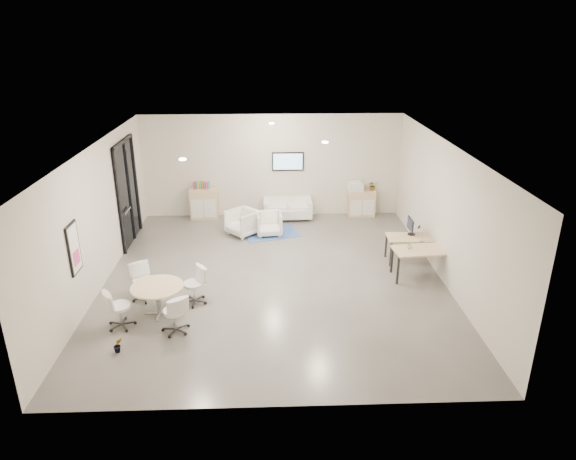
# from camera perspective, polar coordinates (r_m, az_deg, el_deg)

# --- Properties ---
(room_shell) EXTENTS (9.60, 10.60, 4.80)m
(room_shell) POSITION_cam_1_polar(r_m,az_deg,el_deg) (11.76, -1.63, 1.61)
(room_shell) COLOR #53504C
(room_shell) RESTS_ON ground
(glass_door) EXTENTS (0.09, 1.90, 2.85)m
(glass_door) POSITION_cam_1_polar(r_m,az_deg,el_deg) (14.69, -17.40, 4.33)
(glass_door) COLOR black
(glass_door) RESTS_ON room_shell
(artwork) EXTENTS (0.05, 0.54, 1.04)m
(artwork) POSITION_cam_1_polar(r_m,az_deg,el_deg) (11.00, -22.69, -1.91)
(artwork) COLOR black
(artwork) RESTS_ON room_shell
(wall_tv) EXTENTS (0.98, 0.06, 0.58)m
(wall_tv) POSITION_cam_1_polar(r_m,az_deg,el_deg) (16.00, -0.02, 7.62)
(wall_tv) COLOR black
(wall_tv) RESTS_ON room_shell
(ceiling_spots) EXTENTS (3.14, 4.14, 0.03)m
(ceiling_spots) POSITION_cam_1_polar(r_m,az_deg,el_deg) (12.13, -2.71, 9.98)
(ceiling_spots) COLOR #FFEAC6
(ceiling_spots) RESTS_ON room_shell
(sideboard_left) EXTENTS (0.85, 0.44, 0.96)m
(sideboard_left) POSITION_cam_1_polar(r_m,az_deg,el_deg) (16.27, -9.30, 2.91)
(sideboard_left) COLOR tan
(sideboard_left) RESTS_ON room_shell
(sideboard_right) EXTENTS (0.84, 0.41, 0.84)m
(sideboard_right) POSITION_cam_1_polar(r_m,az_deg,el_deg) (16.44, 8.15, 2.96)
(sideboard_right) COLOR tan
(sideboard_right) RESTS_ON room_shell
(books) EXTENTS (0.49, 0.14, 0.22)m
(books) POSITION_cam_1_polar(r_m,az_deg,el_deg) (16.11, -9.57, 4.90)
(books) COLOR red
(books) RESTS_ON sideboard_left
(printer) EXTENTS (0.49, 0.42, 0.31)m
(printer) POSITION_cam_1_polar(r_m,az_deg,el_deg) (16.24, 7.50, 4.86)
(printer) COLOR white
(printer) RESTS_ON sideboard_right
(loveseat) EXTENTS (1.51, 0.78, 0.56)m
(loveseat) POSITION_cam_1_polar(r_m,az_deg,el_deg) (16.09, -0.06, 2.33)
(loveseat) COLOR silver
(loveseat) RESTS_ON room_shell
(blue_rug) EXTENTS (1.78, 1.43, 0.01)m
(blue_rug) POSITION_cam_1_polar(r_m,az_deg,el_deg) (15.01, -1.88, -0.36)
(blue_rug) COLOR navy
(blue_rug) RESTS_ON room_shell
(armchair_left) EXTENTS (1.08, 1.08, 0.81)m
(armchair_left) POSITION_cam_1_polar(r_m,az_deg,el_deg) (14.86, -5.05, 0.99)
(armchair_left) COLOR silver
(armchair_left) RESTS_ON room_shell
(armchair_right) EXTENTS (0.77, 0.73, 0.73)m
(armchair_right) POSITION_cam_1_polar(r_m,az_deg,el_deg) (14.81, -2.13, 0.82)
(armchair_right) COLOR silver
(armchair_right) RESTS_ON room_shell
(desk_rear) EXTENTS (1.31, 0.68, 0.68)m
(desk_rear) POSITION_cam_1_polar(r_m,az_deg,el_deg) (13.40, 13.68, -1.00)
(desk_rear) COLOR tan
(desk_rear) RESTS_ON room_shell
(desk_front) EXTENTS (1.49, 0.85, 0.74)m
(desk_front) POSITION_cam_1_polar(r_m,az_deg,el_deg) (12.56, 14.82, -2.40)
(desk_front) COLOR tan
(desk_front) RESTS_ON room_shell
(monitor) EXTENTS (0.20, 0.50, 0.44)m
(monitor) POSITION_cam_1_polar(r_m,az_deg,el_deg) (13.41, 13.46, 0.44)
(monitor) COLOR black
(monitor) RESTS_ON desk_rear
(round_table) EXTENTS (1.08, 1.08, 0.66)m
(round_table) POSITION_cam_1_polar(r_m,az_deg,el_deg) (11.00, -14.31, -6.46)
(round_table) COLOR tan
(round_table) RESTS_ON room_shell
(meeting_chairs) EXTENTS (2.15, 2.15, 0.82)m
(meeting_chairs) POSITION_cam_1_polar(r_m,az_deg,el_deg) (11.07, -14.23, -7.20)
(meeting_chairs) COLOR white
(meeting_chairs) RESTS_ON room_shell
(plant_cabinet) EXTENTS (0.33, 0.35, 0.25)m
(plant_cabinet) POSITION_cam_1_polar(r_m,az_deg,el_deg) (16.35, 9.39, 4.79)
(plant_cabinet) COLOR #3F7F3F
(plant_cabinet) RESTS_ON sideboard_right
(plant_floor) EXTENTS (0.28, 0.34, 0.13)m
(plant_floor) POSITION_cam_1_polar(r_m,az_deg,el_deg) (10.26, -18.34, -12.43)
(plant_floor) COLOR #3F7F3F
(plant_floor) RESTS_ON room_shell
(cup) EXTENTS (0.14, 0.13, 0.12)m
(cup) POSITION_cam_1_polar(r_m,az_deg,el_deg) (12.47, 13.33, -1.75)
(cup) COLOR white
(cup) RESTS_ON desk_front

